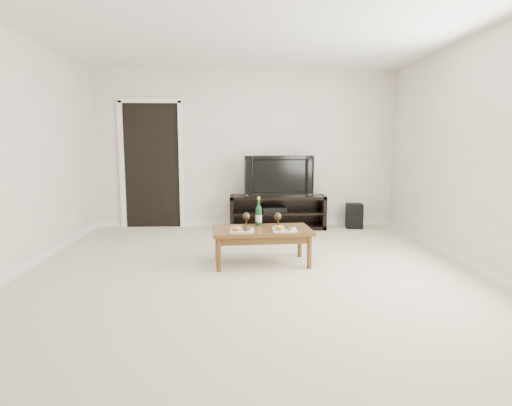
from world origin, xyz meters
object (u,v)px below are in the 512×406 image
(television, at_px, (278,176))
(subwoofer, at_px, (354,216))
(coffee_table, at_px, (262,246))
(media_console, at_px, (277,212))

(television, relative_size, subwoofer, 2.84)
(subwoofer, distance_m, coffee_table, 2.65)
(media_console, distance_m, subwoofer, 1.29)
(coffee_table, bearing_deg, subwoofer, 51.06)
(television, height_order, coffee_table, television)
(media_console, distance_m, coffee_table, 2.09)
(subwoofer, relative_size, coffee_table, 0.35)
(media_console, bearing_deg, subwoofer, -0.06)
(subwoofer, bearing_deg, television, -170.84)
(subwoofer, xyz_separation_m, coffee_table, (-1.66, -2.06, 0.01))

